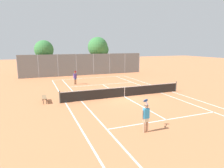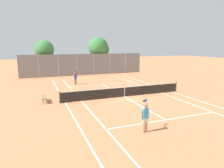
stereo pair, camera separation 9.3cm
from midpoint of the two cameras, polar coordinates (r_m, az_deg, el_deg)
ground_plane at (r=18.90m, az=3.71°, el=-3.64°), size 120.00×120.00×0.00m
court_line_markings at (r=18.90m, az=3.71°, el=-3.63°), size 11.10×23.90×0.01m
tennis_net at (r=18.78m, az=3.73°, el=-2.14°), size 12.00×0.10×1.07m
player_near_side at (r=11.28m, az=9.67°, el=-9.08°), size 0.67×0.73×1.77m
player_far_left at (r=25.01m, az=-10.34°, el=1.97°), size 0.44×0.88×1.77m
loose_tennis_ball_1 at (r=27.83m, az=-0.86°, el=1.19°), size 0.07×0.07×0.07m
loose_tennis_ball_2 at (r=18.11m, az=4.38°, el=-4.20°), size 0.07×0.07×0.07m
courtside_bench at (r=17.97m, az=-18.66°, el=-3.64°), size 0.36×1.50×0.47m
back_fence at (r=32.62m, az=-7.50°, el=5.53°), size 19.98×0.08×3.44m
tree_behind_left at (r=33.44m, az=-18.78°, el=9.14°), size 2.94×2.94×5.58m
tree_behind_right at (r=34.76m, az=-3.59°, el=10.27°), size 3.49×3.40×6.18m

